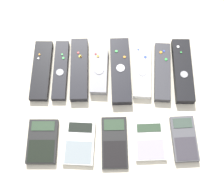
{
  "coord_description": "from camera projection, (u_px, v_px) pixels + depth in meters",
  "views": [
    {
      "loc": [
        0.0,
        -0.31,
        0.87
      ],
      "look_at": [
        0.0,
        0.03,
        0.01
      ],
      "focal_mm": 50.0,
      "sensor_mm": 36.0,
      "label": 1
    }
  ],
  "objects": [
    {
      "name": "remote_2",
      "position": [
        79.0,
        69.0,
        0.96
      ],
      "size": [
        0.06,
        0.21,
        0.02
      ],
      "rotation": [
        0.0,
        0.0,
        0.02
      ],
      "color": "black",
      "rests_on": "ground_plane"
    },
    {
      "name": "calculator_3",
      "position": [
        150.0,
        141.0,
        0.88
      ],
      "size": [
        0.09,
        0.11,
        0.01
      ],
      "rotation": [
        0.0,
        0.0,
        0.04
      ],
      "color": "silver",
      "rests_on": "ground_plane"
    },
    {
      "name": "calculator_2",
      "position": [
        114.0,
        142.0,
        0.88
      ],
      "size": [
        0.08,
        0.15,
        0.01
      ],
      "rotation": [
        0.0,
        0.0,
        0.02
      ],
      "color": "black",
      "rests_on": "ground_plane"
    },
    {
      "name": "remote_5",
      "position": [
        142.0,
        70.0,
        0.96
      ],
      "size": [
        0.06,
        0.19,
        0.02
      ],
      "rotation": [
        0.0,
        0.0,
        -0.05
      ],
      "color": "white",
      "rests_on": "ground_plane"
    },
    {
      "name": "remote_0",
      "position": [
        42.0,
        70.0,
        0.96
      ],
      "size": [
        0.06,
        0.2,
        0.02
      ],
      "rotation": [
        0.0,
        0.0,
        -0.01
      ],
      "color": "black",
      "rests_on": "ground_plane"
    },
    {
      "name": "ground_plane",
      "position": [
        112.0,
        111.0,
        0.92
      ],
      "size": [
        3.0,
        3.0,
        0.0
      ],
      "primitive_type": "plane",
      "color": "beige"
    },
    {
      "name": "remote_3",
      "position": [
        99.0,
        70.0,
        0.96
      ],
      "size": [
        0.05,
        0.16,
        0.02
      ],
      "rotation": [
        0.0,
        0.0,
        -0.03
      ],
      "color": "gray",
      "rests_on": "ground_plane"
    },
    {
      "name": "remote_4",
      "position": [
        121.0,
        71.0,
        0.96
      ],
      "size": [
        0.06,
        0.22,
        0.03
      ],
      "rotation": [
        0.0,
        0.0,
        0.03
      ],
      "color": "black",
      "rests_on": "ground_plane"
    },
    {
      "name": "remote_7",
      "position": [
        183.0,
        71.0,
        0.96
      ],
      "size": [
        0.06,
        0.21,
        0.03
      ],
      "rotation": [
        0.0,
        0.0,
        -0.01
      ],
      "color": "black",
      "rests_on": "ground_plane"
    },
    {
      "name": "calculator_0",
      "position": [
        42.0,
        141.0,
        0.88
      ],
      "size": [
        0.08,
        0.13,
        0.02
      ],
      "rotation": [
        0.0,
        0.0,
        0.0
      ],
      "color": "black",
      "rests_on": "ground_plane"
    },
    {
      "name": "remote_1",
      "position": [
        61.0,
        70.0,
        0.96
      ],
      "size": [
        0.04,
        0.2,
        0.02
      ],
      "rotation": [
        0.0,
        0.0,
        -0.01
      ],
      "color": "black",
      "rests_on": "ground_plane"
    },
    {
      "name": "calculator_1",
      "position": [
        79.0,
        142.0,
        0.88
      ],
      "size": [
        0.09,
        0.13,
        0.01
      ],
      "rotation": [
        0.0,
        0.0,
        -0.04
      ],
      "color": "silver",
      "rests_on": "ground_plane"
    },
    {
      "name": "remote_6",
      "position": [
        162.0,
        72.0,
        0.96
      ],
      "size": [
        0.06,
        0.2,
        0.02
      ],
      "rotation": [
        0.0,
        0.0,
        -0.06
      ],
      "color": "#333338",
      "rests_on": "ground_plane"
    },
    {
      "name": "calculator_4",
      "position": [
        184.0,
        139.0,
        0.88
      ],
      "size": [
        0.07,
        0.13,
        0.02
      ],
      "rotation": [
        0.0,
        0.0,
        0.05
      ],
      "color": "#4C4C51",
      "rests_on": "ground_plane"
    }
  ]
}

